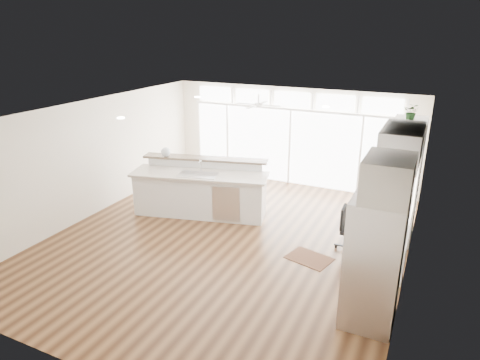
% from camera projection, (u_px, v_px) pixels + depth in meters
% --- Properties ---
extents(floor, '(7.00, 8.00, 0.02)m').
position_uv_depth(floor, '(227.00, 241.00, 8.98)').
color(floor, '#452815').
rests_on(floor, ground).
extents(ceiling, '(7.00, 8.00, 0.02)m').
position_uv_depth(ceiling, '(225.00, 113.00, 8.07)').
color(ceiling, silver).
rests_on(ceiling, wall_back).
extents(wall_back, '(7.00, 0.04, 2.70)m').
position_uv_depth(wall_back, '(291.00, 136.00, 11.93)').
color(wall_back, white).
rests_on(wall_back, floor).
extents(wall_front, '(7.00, 0.04, 2.70)m').
position_uv_depth(wall_front, '(74.00, 282.00, 5.12)').
color(wall_front, white).
rests_on(wall_front, floor).
extents(wall_left, '(0.04, 8.00, 2.70)m').
position_uv_depth(wall_left, '(92.00, 158.00, 9.93)').
color(wall_left, white).
rests_on(wall_left, floor).
extents(wall_right, '(0.04, 8.00, 2.70)m').
position_uv_depth(wall_right, '(413.00, 210.00, 7.12)').
color(wall_right, white).
rests_on(wall_right, floor).
extents(glass_wall, '(5.80, 0.06, 2.08)m').
position_uv_depth(glass_wall, '(290.00, 147.00, 11.98)').
color(glass_wall, white).
rests_on(glass_wall, wall_back).
extents(transom_row, '(5.90, 0.06, 0.40)m').
position_uv_depth(transom_row, '(292.00, 100.00, 11.53)').
color(transom_row, white).
rests_on(transom_row, wall_back).
extents(desk_window, '(0.04, 0.85, 0.85)m').
position_uv_depth(desk_window, '(413.00, 193.00, 7.32)').
color(desk_window, silver).
rests_on(desk_window, wall_right).
extents(ceiling_fan, '(1.16, 1.16, 0.32)m').
position_uv_depth(ceiling_fan, '(258.00, 101.00, 10.73)').
color(ceiling_fan, white).
rests_on(ceiling_fan, ceiling).
extents(recessed_lights, '(3.40, 3.00, 0.02)m').
position_uv_depth(recessed_lights, '(230.00, 112.00, 8.25)').
color(recessed_lights, white).
rests_on(recessed_lights, ceiling).
extents(oven_cabinet, '(0.64, 1.20, 2.50)m').
position_uv_depth(oven_cabinet, '(402.00, 180.00, 8.82)').
color(oven_cabinet, white).
rests_on(oven_cabinet, floor).
extents(desk_nook, '(0.72, 1.30, 0.76)m').
position_uv_depth(desk_nook, '(386.00, 249.00, 7.85)').
color(desk_nook, white).
rests_on(desk_nook, floor).
extents(upper_cabinets, '(0.64, 1.30, 0.64)m').
position_uv_depth(upper_cabinets, '(402.00, 146.00, 7.17)').
color(upper_cabinets, white).
rests_on(upper_cabinets, wall_right).
extents(refrigerator, '(0.76, 0.90, 2.00)m').
position_uv_depth(refrigerator, '(374.00, 261.00, 6.24)').
color(refrigerator, silver).
rests_on(refrigerator, floor).
extents(fridge_cabinet, '(0.64, 0.90, 0.60)m').
position_uv_depth(fridge_cabinet, '(388.00, 178.00, 5.78)').
color(fridge_cabinet, white).
rests_on(fridge_cabinet, wall_right).
extents(framed_photos, '(0.06, 0.22, 0.80)m').
position_uv_depth(framed_photos, '(415.00, 189.00, 7.90)').
color(framed_photos, black).
rests_on(framed_photos, wall_right).
extents(kitchen_island, '(3.37, 1.94, 1.26)m').
position_uv_depth(kitchen_island, '(200.00, 189.00, 10.04)').
color(kitchen_island, white).
rests_on(kitchen_island, floor).
extents(rug, '(0.94, 0.78, 0.01)m').
position_uv_depth(rug, '(309.00, 258.00, 8.28)').
color(rug, '#381D11').
rests_on(rug, floor).
extents(office_chair, '(0.50, 0.46, 0.91)m').
position_uv_depth(office_chair, '(353.00, 230.00, 8.41)').
color(office_chair, black).
rests_on(office_chair, floor).
extents(fishbowl, '(0.28, 0.28, 0.23)m').
position_uv_depth(fishbowl, '(166.00, 152.00, 10.33)').
color(fishbowl, silver).
rests_on(fishbowl, kitchen_island).
extents(monitor, '(0.10, 0.48, 0.40)m').
position_uv_depth(monitor, '(385.00, 220.00, 7.69)').
color(monitor, black).
rests_on(monitor, desk_nook).
extents(keyboard, '(0.15, 0.35, 0.02)m').
position_uv_depth(keyboard, '(374.00, 228.00, 7.82)').
color(keyboard, white).
rests_on(keyboard, desk_nook).
extents(potted_plant, '(0.34, 0.37, 0.26)m').
position_uv_depth(potted_plant, '(411.00, 114.00, 8.35)').
color(potted_plant, '#2B5F28').
rests_on(potted_plant, oven_cabinet).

